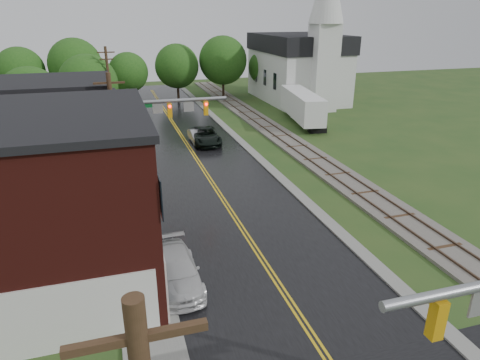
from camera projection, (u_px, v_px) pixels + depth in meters
name	position (u px, v px, depth m)	size (l,w,h in m)	color
main_road	(200.00, 164.00, 36.99)	(10.00, 90.00, 0.02)	black
curb_right	(242.00, 143.00, 42.90)	(0.80, 70.00, 0.12)	gray
sidewalk_left	(130.00, 194.00, 30.86)	(2.40, 50.00, 0.12)	gray
yellow_house	(53.00, 154.00, 29.29)	(8.00, 7.00, 6.40)	tan
darkred_building	(77.00, 134.00, 37.95)	(7.00, 6.00, 4.40)	#3F0F0C
church	(301.00, 61.00, 61.42)	(10.40, 18.40, 20.00)	silver
railroad	(285.00, 139.00, 44.11)	(3.20, 80.00, 0.30)	#59544C
traffic_signal_far	(160.00, 118.00, 31.57)	(7.34, 0.43, 7.20)	gray
utility_pole_b	(116.00, 143.00, 26.31)	(1.80, 0.28, 9.00)	#382616
utility_pole_c	(110.00, 88.00, 45.92)	(1.80, 0.28, 9.00)	#382616
tree_left_c	(33.00, 100.00, 40.44)	(6.00, 6.00, 7.65)	black
tree_left_e	(90.00, 85.00, 47.03)	(6.40, 6.40, 8.16)	black
suv_dark	(206.00, 136.00, 42.63)	(2.60, 5.64, 1.57)	black
sedan_silver	(197.00, 136.00, 43.06)	(1.32, 3.79, 1.25)	#A2A2A7
pickup_white	(176.00, 271.00, 20.40)	(2.07, 5.09, 1.48)	silver
semi_trailer	(302.00, 105.00, 49.92)	(4.30, 11.69, 3.66)	black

